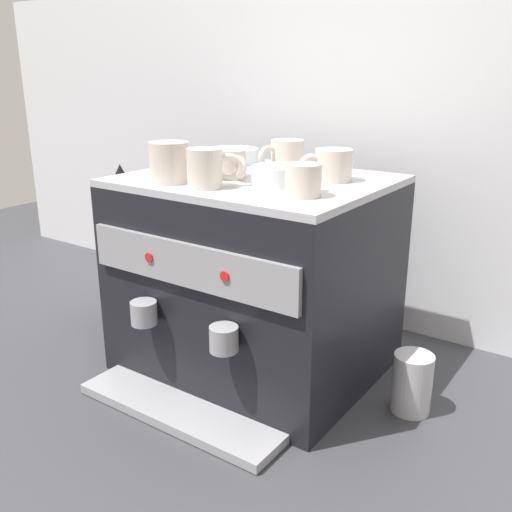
{
  "coord_description": "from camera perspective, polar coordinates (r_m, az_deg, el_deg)",
  "views": [
    {
      "loc": [
        0.72,
        -1.03,
        0.69
      ],
      "look_at": [
        0.0,
        0.0,
        0.28
      ],
      "focal_mm": 40.41,
      "sensor_mm": 36.0,
      "label": 1
    }
  ],
  "objects": [
    {
      "name": "ceramic_cup_2",
      "position": [
        1.37,
        2.96,
        9.92
      ],
      "size": [
        0.08,
        0.11,
        0.07
      ],
      "color": "beige",
      "rests_on": "espresso_machine"
    },
    {
      "name": "ground_plane",
      "position": [
        1.44,
        0.0,
        -10.5
      ],
      "size": [
        4.0,
        4.0,
        0.0
      ],
      "primitive_type": "plane",
      "color": "#38383D"
    },
    {
      "name": "ceramic_cup_0",
      "position": [
        1.17,
        -4.87,
        8.65
      ],
      "size": [
        0.09,
        0.1,
        0.08
      ],
      "color": "beige",
      "rests_on": "espresso_machine"
    },
    {
      "name": "ceramic_cup_5",
      "position": [
        1.09,
        4.79,
        7.51
      ],
      "size": [
        0.07,
        0.1,
        0.06
      ],
      "color": "beige",
      "rests_on": "espresso_machine"
    },
    {
      "name": "tiled_backsplash_wall",
      "position": [
        1.62,
        8.28,
        9.95
      ],
      "size": [
        2.8,
        0.03,
        0.93
      ],
      "primitive_type": "cube",
      "color": "silver",
      "rests_on": "ground_plane"
    },
    {
      "name": "ceramic_cup_4",
      "position": [
        1.25,
        7.5,
        8.91
      ],
      "size": [
        0.1,
        0.1,
        0.07
      ],
      "color": "beige",
      "rests_on": "espresso_machine"
    },
    {
      "name": "ceramic_bowl_2",
      "position": [
        1.34,
        -7.93,
        8.84
      ],
      "size": [
        0.11,
        0.11,
        0.04
      ],
      "color": "silver",
      "rests_on": "espresso_machine"
    },
    {
      "name": "ceramic_bowl_1",
      "position": [
        1.2,
        2.15,
        7.94
      ],
      "size": [
        0.11,
        0.11,
        0.04
      ],
      "color": "silver",
      "rests_on": "espresso_machine"
    },
    {
      "name": "ceramic_cup_3",
      "position": [
        1.27,
        -2.61,
        9.08
      ],
      "size": [
        0.11,
        0.07,
        0.06
      ],
      "color": "beige",
      "rests_on": "espresso_machine"
    },
    {
      "name": "ceramic_cup_1",
      "position": [
        1.23,
        -8.46,
        9.19
      ],
      "size": [
        0.08,
        0.13,
        0.08
      ],
      "color": "beige",
      "rests_on": "espresso_machine"
    },
    {
      "name": "milk_pitcher",
      "position": [
        1.27,
        15.19,
        -12.04
      ],
      "size": [
        0.08,
        0.08,
        0.13
      ],
      "primitive_type": "cylinder",
      "color": "#B7B7BC",
      "rests_on": "ground_plane"
    },
    {
      "name": "ceramic_bowl_0",
      "position": [
        1.48,
        -2.29,
        9.86
      ],
      "size": [
        0.13,
        0.13,
        0.04
      ],
      "color": "silver",
      "rests_on": "espresso_machine"
    },
    {
      "name": "espresso_machine",
      "position": [
        1.34,
        -0.11,
        -2.0
      ],
      "size": [
        0.56,
        0.57,
        0.46
      ],
      "color": "black",
      "rests_on": "ground_plane"
    },
    {
      "name": "coffee_grinder",
      "position": [
        1.67,
        -12.78,
        1.03
      ],
      "size": [
        0.15,
        0.15,
        0.44
      ],
      "color": "black",
      "rests_on": "ground_plane"
    }
  ]
}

